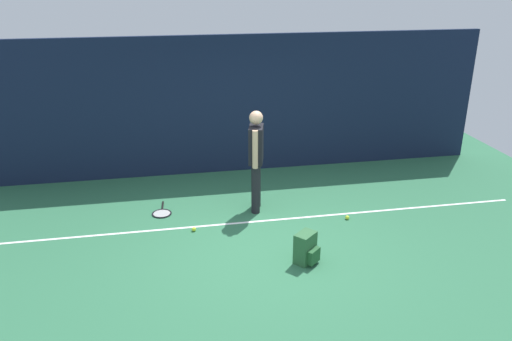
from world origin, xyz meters
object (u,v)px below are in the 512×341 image
(tennis_player, at_px, (256,155))
(tennis_ball_near_player, at_px, (347,217))
(tennis_racket, at_px, (162,213))
(backpack, at_px, (306,249))
(tennis_ball_by_fence, at_px, (194,229))

(tennis_player, bearing_deg, tennis_ball_near_player, -100.43)
(tennis_racket, xyz_separation_m, tennis_ball_near_player, (2.94, -0.76, 0.02))
(backpack, distance_m, tennis_ball_by_fence, 1.87)
(tennis_player, xyz_separation_m, backpack, (0.37, -1.75, -0.76))
(tennis_racket, height_order, tennis_ball_near_player, tennis_ball_near_player)
(tennis_racket, bearing_deg, tennis_ball_near_player, 78.72)
(tennis_player, height_order, backpack, tennis_player)
(tennis_racket, height_order, backpack, backpack)
(tennis_player, xyz_separation_m, tennis_ball_near_player, (1.38, -0.64, -0.93))
(tennis_player, xyz_separation_m, tennis_racket, (-1.56, 0.13, -0.95))
(tennis_player, relative_size, backpack, 3.86)
(tennis_player, relative_size, tennis_ball_by_fence, 25.76)
(tennis_racket, distance_m, tennis_ball_by_fence, 0.86)
(tennis_player, relative_size, tennis_racket, 2.74)
(tennis_ball_near_player, bearing_deg, tennis_ball_by_fence, 178.69)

